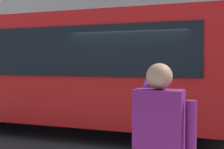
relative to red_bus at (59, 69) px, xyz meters
name	(u,v)px	position (x,y,z in m)	size (l,w,h in m)	color
ground_plane	(139,140)	(-2.29, 0.26, -1.68)	(60.00, 60.00, 0.00)	#2B2B2D
red_bus	(59,69)	(0.00, 0.00, 0.00)	(9.05, 2.54, 3.08)	red
pedestrian_photographer	(160,148)	(-3.73, 4.86, -0.54)	(0.53, 0.52, 1.70)	#4C4238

